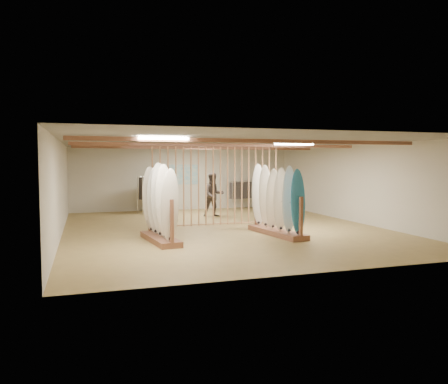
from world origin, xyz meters
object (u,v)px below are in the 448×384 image
object	(u,v)px
rack_right	(277,211)
clothing_rack_b	(241,190)
rack_left	(160,216)
shopper_b	(214,192)
shopper_a	(167,192)
clothing_rack_a	(156,188)

from	to	relation	value
rack_right	clothing_rack_b	world-z (taller)	rack_right
rack_left	shopper_b	world-z (taller)	rack_left
rack_right	shopper_a	world-z (taller)	rack_right
clothing_rack_b	shopper_b	size ratio (longest dim) A/B	0.67
clothing_rack_b	shopper_a	xyz separation A→B (m)	(-3.67, -1.01, 0.05)
clothing_rack_a	clothing_rack_b	size ratio (longest dim) A/B	1.23
rack_left	clothing_rack_b	xyz separation A→B (m)	(4.95, 7.12, 0.16)
rack_right	clothing_rack_a	size ratio (longest dim) A/B	1.59
rack_right	shopper_a	size ratio (longest dim) A/B	1.42
shopper_a	shopper_b	bearing A→B (deg)	141.72
rack_right	clothing_rack_a	bearing A→B (deg)	102.96
rack_right	shopper_a	xyz separation A→B (m)	(-2.23, 6.02, 0.21)
clothing_rack_b	clothing_rack_a	bearing A→B (deg)	167.45
rack_left	shopper_a	world-z (taller)	rack_left
clothing_rack_a	clothing_rack_b	bearing A→B (deg)	-17.50
clothing_rack_a	shopper_b	xyz separation A→B (m)	(1.98, -1.98, -0.07)
shopper_a	shopper_b	world-z (taller)	shopper_b
shopper_b	rack_left	bearing A→B (deg)	-119.94
rack_left	clothing_rack_b	world-z (taller)	rack_left
rack_left	shopper_b	xyz separation A→B (m)	(2.92, 4.80, 0.29)
rack_right	shopper_b	size ratio (longest dim) A/B	1.31
clothing_rack_a	shopper_b	world-z (taller)	shopper_b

